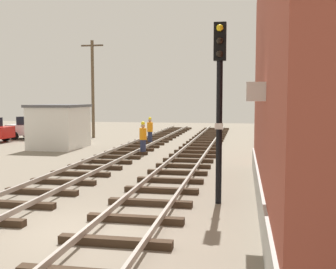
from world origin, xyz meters
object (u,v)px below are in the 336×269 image
(parked_car_white, at_px, (36,127))
(track_worker_distant, at_px, (150,131))
(utility_pole_far, at_px, (93,87))
(track_worker_foreground, at_px, (143,138))
(signal_mast, at_px, (219,91))
(control_hut, at_px, (59,126))

(parked_car_white, distance_m, track_worker_distant, 9.70)
(utility_pole_far, relative_size, track_worker_distant, 4.12)
(parked_car_white, bearing_deg, track_worker_foreground, -35.26)
(track_worker_foreground, height_order, track_worker_distant, same)
(signal_mast, bearing_deg, track_worker_distant, 109.97)
(parked_car_white, bearing_deg, track_worker_distant, -10.96)
(utility_pole_far, height_order, track_worker_distant, utility_pole_far)
(parked_car_white, distance_m, utility_pole_far, 5.42)
(control_hut, xyz_separation_m, parked_car_white, (-4.39, 5.18, -0.49))
(signal_mast, height_order, parked_car_white, signal_mast)
(track_worker_distant, bearing_deg, track_worker_foreground, -81.14)
(parked_car_white, bearing_deg, signal_mast, -48.89)
(track_worker_distant, bearing_deg, control_hut, -146.99)
(control_hut, distance_m, track_worker_foreground, 6.38)
(track_worker_foreground, xyz_separation_m, track_worker_distant, (-0.86, 5.49, 0.00))
(signal_mast, bearing_deg, parked_car_white, 131.11)
(control_hut, relative_size, utility_pole_far, 0.49)
(parked_car_white, xyz_separation_m, track_worker_foreground, (10.37, -7.33, 0.03))
(parked_car_white, relative_size, utility_pole_far, 0.55)
(utility_pole_far, relative_size, track_worker_foreground, 4.12)
(control_hut, xyz_separation_m, track_worker_distant, (5.13, 3.33, -0.46))
(signal_mast, xyz_separation_m, control_hut, (-10.77, 12.19, -1.96))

